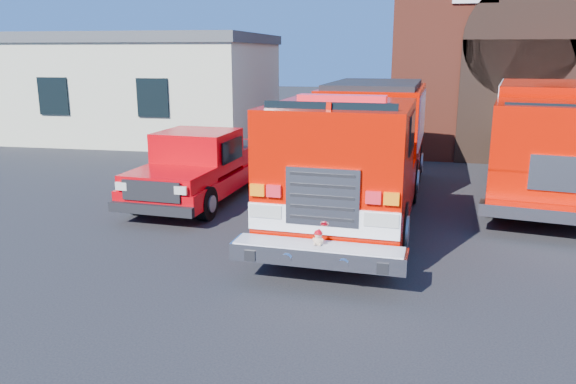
% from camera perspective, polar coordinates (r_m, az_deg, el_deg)
% --- Properties ---
extents(ground, '(100.00, 100.00, 0.00)m').
position_cam_1_polar(ground, '(11.06, 1.20, -5.06)').
color(ground, black).
rests_on(ground, ground).
extents(parking_stripe_far, '(0.12, 3.00, 0.01)m').
position_cam_1_polar(parking_stripe_far, '(18.29, 25.77, 1.24)').
color(parking_stripe_far, yellow).
rests_on(parking_stripe_far, ground).
extents(side_building, '(10.20, 8.20, 4.35)m').
position_cam_1_polar(side_building, '(25.70, -14.00, 10.49)').
color(side_building, beige).
rests_on(side_building, ground).
extents(fire_engine, '(3.27, 9.52, 2.88)m').
position_cam_1_polar(fire_engine, '(13.03, 7.53, 4.54)').
color(fire_engine, black).
rests_on(fire_engine, ground).
extents(pickup_truck, '(2.36, 5.50, 1.76)m').
position_cam_1_polar(pickup_truck, '(14.25, -8.66, 2.60)').
color(pickup_truck, black).
rests_on(pickup_truck, ground).
extents(secondary_truck, '(4.19, 8.93, 2.79)m').
position_cam_1_polar(secondary_truck, '(16.19, 24.91, 5.29)').
color(secondary_truck, black).
rests_on(secondary_truck, ground).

